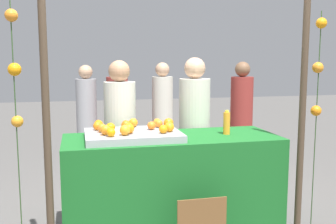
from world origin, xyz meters
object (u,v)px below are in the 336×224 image
vendor_left (120,144)px  orange_0 (163,129)px  stall_counter (172,186)px  juice_bottle (227,123)px  orange_1 (157,122)px  vendor_right (194,140)px

vendor_left → orange_0: bearing=-68.4°
stall_counter → juice_bottle: juice_bottle is taller
orange_0 → orange_1: (0.02, 0.37, -0.00)m
orange_0 → orange_1: bearing=86.5°
stall_counter → vendor_right: (0.38, 0.55, 0.29)m
stall_counter → orange_0: size_ratio=26.05×
orange_0 → vendor_left: vendor_left is taller
orange_1 → vendor_left: (-0.31, 0.35, -0.27)m
stall_counter → vendor_right: size_ratio=1.18×
stall_counter → vendor_left: vendor_left is taller
stall_counter → orange_1: bearing=111.4°
vendor_right → juice_bottle: bearing=-76.4°
orange_0 → vendor_left: size_ratio=0.05×
stall_counter → orange_1: (-0.09, 0.22, 0.55)m
orange_1 → juice_bottle: juice_bottle is taller
juice_bottle → vendor_left: bearing=147.5°
stall_counter → vendor_right: bearing=55.8°
stall_counter → juice_bottle: bearing=-0.7°
stall_counter → orange_1: orange_1 is taller
orange_0 → vendor_left: (-0.29, 0.72, -0.27)m
vendor_left → stall_counter: bearing=-55.3°
stall_counter → vendor_right: vendor_right is taller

